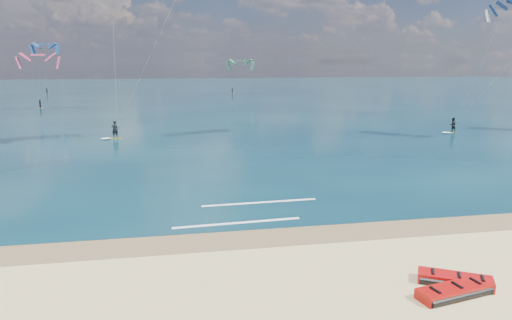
{
  "coord_description": "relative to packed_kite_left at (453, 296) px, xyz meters",
  "views": [
    {
      "loc": [
        -3.78,
        -16.28,
        7.9
      ],
      "look_at": [
        0.59,
        8.0,
        2.55
      ],
      "focal_mm": 32.0,
      "sensor_mm": 36.0,
      "label": 1
    }
  ],
  "objects": [
    {
      "name": "packed_kite_left",
      "position": [
        0.0,
        0.0,
        0.0
      ],
      "size": [
        3.11,
        1.71,
        0.42
      ],
      "primitive_type": null,
      "rotation": [
        0.0,
        0.0,
        0.19
      ],
      "color": "#AB0D09",
      "rests_on": "ground"
    },
    {
      "name": "wet_sand_strip",
      "position": [
        -5.45,
        6.39,
        0.0
      ],
      "size": [
        320.0,
        2.4,
        0.01
      ],
      "primitive_type": "cube",
      "color": "brown",
      "rests_on": "ground"
    },
    {
      "name": "sea",
      "position": [
        -5.45,
        107.39,
        0.02
      ],
      "size": [
        320.0,
        200.0,
        0.04
      ],
      "primitive_type": "cube",
      "color": "#092431",
      "rests_on": "ground"
    },
    {
      "name": "ground",
      "position": [
        -5.45,
        43.39,
        0.0
      ],
      "size": [
        320.0,
        320.0,
        0.0
      ],
      "primitive_type": "plane",
      "color": "tan",
      "rests_on": "ground"
    },
    {
      "name": "kitesurfer_far",
      "position": [
        23.17,
        30.47,
        7.77
      ],
      "size": [
        8.7,
        8.53,
        15.02
      ],
      "rotation": [
        0.0,
        0.0,
        0.26
      ],
      "color": "#9AB81B",
      "rests_on": "sea"
    },
    {
      "name": "distant_kites",
      "position": [
        -23.22,
        90.01,
        4.93
      ],
      "size": [
        51.12,
        39.23,
        11.81
      ],
      "color": "#2D7E4A",
      "rests_on": "ground"
    },
    {
      "name": "packed_kite_mid",
      "position": [
        0.54,
        0.76,
        0.0
      ],
      "size": [
        2.96,
        2.36,
        0.42
      ],
      "primitive_type": null,
      "rotation": [
        0.0,
        0.0,
        -0.51
      ],
      "color": "#B90D0C",
      "rests_on": "ground"
    },
    {
      "name": "shoreline_foam",
      "position": [
        -5.46,
        9.96,
        0.04
      ],
      "size": [
        8.25,
        3.63,
        0.01
      ],
      "color": "white",
      "rests_on": "ground"
    },
    {
      "name": "kitesurfer_main",
      "position": [
        -13.13,
        33.14,
        9.31
      ],
      "size": [
        11.08,
        7.83,
        18.05
      ],
      "rotation": [
        0.0,
        0.0,
        0.13
      ],
      "color": "yellow",
      "rests_on": "sea"
    }
  ]
}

